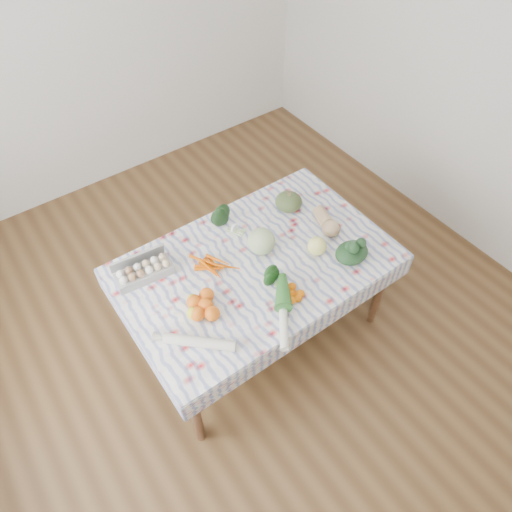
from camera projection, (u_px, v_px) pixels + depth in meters
The scene contains 17 objects.
ground at pixel (256, 328), 3.37m from camera, with size 4.50×4.50×0.00m, color brown.
wall_back at pixel (85, 26), 3.49m from camera, with size 4.00×0.04×2.80m, color silver.
dining_table at pixel (256, 271), 2.86m from camera, with size 1.60×1.00×0.75m.
tablecloth at pixel (256, 263), 2.80m from camera, with size 1.66×1.06×0.01m, color white.
egg_carton at pixel (144, 272), 2.69m from camera, with size 0.34×0.14×0.09m, color #989894.
carrot_bunch at pixel (213, 262), 2.77m from camera, with size 0.21×0.19×0.04m, color #EA5E02.
kale_bunch at pixel (228, 221), 2.92m from camera, with size 0.17×0.15×0.15m, color black.
kabocha_squash at pixel (289, 202), 3.06m from camera, with size 0.18×0.18×0.12m, color #45572C.
cabbage at pixel (261, 241), 2.79m from camera, with size 0.17×0.17×0.17m, color #A9C383.
butternut_squash at pixel (327, 221), 2.95m from camera, with size 0.11×0.24×0.11m, color tan.
orange_cluster at pixel (206, 305), 2.53m from camera, with size 0.27×0.27×0.09m, color orange.
broccoli at pixel (275, 280), 2.64m from camera, with size 0.13×0.13×0.10m, color #184114.
mandarin_cluster at pixel (292, 293), 2.61m from camera, with size 0.16×0.16×0.05m, color orange.
grapefruit at pixel (317, 246), 2.80m from camera, with size 0.12×0.12×0.12m, color #F3EF77.
spinach_bag at pixel (352, 253), 2.78m from camera, with size 0.22×0.18×0.10m, color #163218.
daikon at pixel (199, 342), 2.40m from camera, with size 0.06×0.06×0.40m, color silver.
leek at pixel (283, 313), 2.53m from camera, with size 0.05×0.05×0.46m, color white.
Camera 1 is at (-1.04, -1.45, 2.91)m, focal length 32.00 mm.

